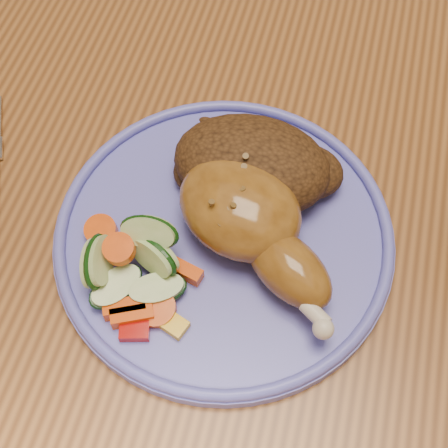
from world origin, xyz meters
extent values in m
plane|color=brown|center=(0.00, 0.00, 0.00)|extent=(4.00, 4.00, 0.00)
cube|color=brown|center=(0.00, 0.00, 0.73)|extent=(0.90, 1.40, 0.04)
cube|color=#4C2D16|center=(0.00, 0.55, 0.43)|extent=(0.42, 0.42, 0.04)
cylinder|color=#4C2D16|center=(-0.18, 0.37, 0.21)|extent=(0.04, 0.04, 0.41)
cylinder|color=#4C2D16|center=(-0.18, 0.73, 0.21)|extent=(0.04, 0.04, 0.41)
cylinder|color=#4C2D16|center=(0.18, 0.37, 0.21)|extent=(0.04, 0.04, 0.41)
cylinder|color=#4C2D16|center=(0.18, 0.73, 0.21)|extent=(0.04, 0.04, 0.41)
cylinder|color=#5C5CC5|center=(-0.04, -0.14, 0.76)|extent=(0.29, 0.29, 0.01)
torus|color=#5C5CC5|center=(-0.04, -0.14, 0.77)|extent=(0.29, 0.29, 0.01)
ellipsoid|color=brown|center=(-0.03, -0.13, 0.79)|extent=(0.14, 0.13, 0.06)
ellipsoid|color=brown|center=(0.02, -0.17, 0.78)|extent=(0.10, 0.09, 0.04)
sphere|color=beige|center=(0.05, -0.22, 0.78)|extent=(0.02, 0.02, 0.02)
ellipsoid|color=#432710|center=(-0.03, -0.09, 0.79)|extent=(0.14, 0.10, 0.06)
ellipsoid|color=#432710|center=(0.01, -0.08, 0.78)|extent=(0.07, 0.05, 0.04)
ellipsoid|color=#432710|center=(-0.07, -0.10, 0.77)|extent=(0.06, 0.05, 0.03)
cube|color=#A50A05|center=(-0.09, -0.25, 0.77)|extent=(0.03, 0.02, 0.01)
cube|color=#E5A507|center=(-0.06, -0.24, 0.77)|extent=(0.02, 0.02, 0.01)
cube|color=#F54F08|center=(-0.09, -0.24, 0.77)|extent=(0.04, 0.03, 0.01)
cylinder|color=#F54F08|center=(-0.08, -0.23, 0.77)|extent=(0.03, 0.03, 0.02)
cylinder|color=#F54F08|center=(-0.11, -0.20, 0.79)|extent=(0.02, 0.03, 0.01)
cube|color=#F54F08|center=(-0.06, -0.19, 0.77)|extent=(0.03, 0.02, 0.01)
cylinder|color=#F54F08|center=(-0.14, -0.17, 0.77)|extent=(0.03, 0.03, 0.02)
cube|color=#F54F08|center=(-0.10, -0.23, 0.77)|extent=(0.04, 0.03, 0.01)
cylinder|color=#C4DA8D|center=(-0.09, -0.19, 0.78)|extent=(0.05, 0.04, 0.05)
cylinder|color=#C4DA8D|center=(-0.11, -0.22, 0.77)|extent=(0.06, 0.06, 0.02)
cylinder|color=#C4DA8D|center=(-0.13, -0.21, 0.78)|extent=(0.04, 0.05, 0.04)
cylinder|color=#C4DA8D|center=(-0.10, -0.18, 0.79)|extent=(0.04, 0.04, 0.04)
cylinder|color=#C4DA8D|center=(-0.08, -0.21, 0.77)|extent=(0.06, 0.06, 0.02)
camera|label=1|loc=(0.02, -0.39, 1.22)|focal=50.00mm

